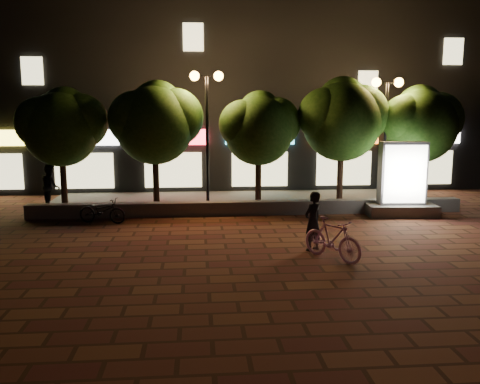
{
  "coord_description": "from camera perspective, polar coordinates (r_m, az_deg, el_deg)",
  "views": [
    {
      "loc": [
        -1.86,
        -13.99,
        3.83
      ],
      "look_at": [
        -0.55,
        1.5,
        1.26
      ],
      "focal_mm": 37.36,
      "sensor_mm": 36.0,
      "label": 1
    }
  ],
  "objects": [
    {
      "name": "building_block",
      "position": [
        27.07,
        -0.91,
        11.84
      ],
      "size": [
        28.0,
        8.12,
        11.3
      ],
      "color": "black",
      "rests_on": "ground"
    },
    {
      "name": "rider",
      "position": [
        13.81,
        8.32,
        -3.32
      ],
      "size": [
        0.71,
        0.68,
        1.64
      ],
      "primitive_type": "imported",
      "rotation": [
        0.0,
        0.0,
        3.81
      ],
      "color": "black",
      "rests_on": "ground"
    },
    {
      "name": "sidewalk",
      "position": [
        20.92,
        0.35,
        -1.06
      ],
      "size": [
        16.0,
        5.0,
        0.08
      ],
      "primitive_type": "cube",
      "color": "slate",
      "rests_on": "ground"
    },
    {
      "name": "tree_far_left",
      "position": [
        20.12,
        -19.64,
        7.3
      ],
      "size": [
        3.36,
        2.8,
        4.63
      ],
      "color": "black",
      "rests_on": "sidewalk"
    },
    {
      "name": "ground",
      "position": [
        14.63,
        2.67,
        -5.82
      ],
      "size": [
        80.0,
        80.0,
        0.0
      ],
      "primitive_type": "plane",
      "color": "brown",
      "rests_on": "ground"
    },
    {
      "name": "tree_mid",
      "position": [
        19.61,
        2.26,
        7.57
      ],
      "size": [
        3.24,
        2.7,
        4.5
      ],
      "color": "black",
      "rests_on": "sidewalk"
    },
    {
      "name": "tree_right",
      "position": [
        20.28,
        11.67,
        8.44
      ],
      "size": [
        3.72,
        3.1,
        5.07
      ],
      "color": "black",
      "rests_on": "sidewalk"
    },
    {
      "name": "pedestrian",
      "position": [
        20.4,
        -20.82,
        0.62
      ],
      "size": [
        0.92,
        1.02,
        1.73
      ],
      "primitive_type": "imported",
      "rotation": [
        0.0,
        0.0,
        1.95
      ],
      "color": "black",
      "rests_on": "sidewalk"
    },
    {
      "name": "scooter_pink",
      "position": [
        13.11,
        10.49,
        -5.29
      ],
      "size": [
        1.48,
        1.77,
        1.09
      ],
      "primitive_type": "imported",
      "rotation": [
        0.0,
        0.0,
        0.63
      ],
      "color": "#F4A2DA",
      "rests_on": "ground"
    },
    {
      "name": "street_lamp_right",
      "position": [
        20.56,
        16.37,
        9.18
      ],
      "size": [
        1.26,
        0.36,
        4.98
      ],
      "color": "black",
      "rests_on": "sidewalk"
    },
    {
      "name": "retaining_wall",
      "position": [
        18.44,
        1.06,
        -1.82
      ],
      "size": [
        16.0,
        0.45,
        0.5
      ],
      "primitive_type": "cube",
      "color": "slate",
      "rests_on": "ground"
    },
    {
      "name": "ad_kiosk",
      "position": [
        19.1,
        17.99,
        0.66
      ],
      "size": [
        2.57,
        1.41,
        2.7
      ],
      "color": "slate",
      "rests_on": "ground"
    },
    {
      "name": "tree_far_right",
      "position": [
        21.41,
        19.97,
        7.58
      ],
      "size": [
        3.48,
        2.9,
        4.76
      ],
      "color": "black",
      "rests_on": "sidewalk"
    },
    {
      "name": "tree_left",
      "position": [
        19.52,
        -9.58,
        8.11
      ],
      "size": [
        3.6,
        3.0,
        4.89
      ],
      "color": "black",
      "rests_on": "sidewalk"
    },
    {
      "name": "scooter_parked",
      "position": [
        17.64,
        -15.46,
        -2.07
      ],
      "size": [
        1.74,
        0.98,
        0.87
      ],
      "primitive_type": "imported",
      "rotation": [
        0.0,
        0.0,
        1.31
      ],
      "color": "black",
      "rests_on": "ground"
    },
    {
      "name": "street_lamp_left",
      "position": [
        19.2,
        -3.81,
        9.94
      ],
      "size": [
        1.26,
        0.36,
        5.18
      ],
      "color": "black",
      "rests_on": "sidewalk"
    }
  ]
}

